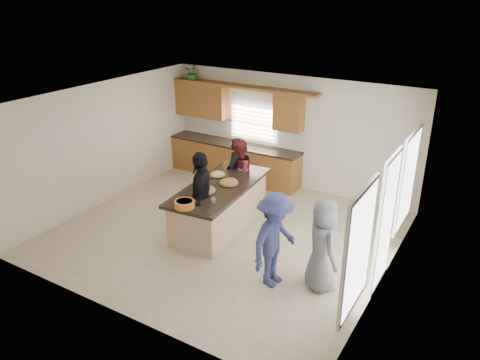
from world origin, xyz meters
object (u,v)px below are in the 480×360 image
Objects in this scene: woman_left_front at (202,196)px; woman_right_back at (275,240)px; woman_left_back at (235,173)px; woman_right_front at (322,245)px; salad_bowl at (184,204)px; woman_left_mid at (239,174)px; island at (220,207)px.

woman_right_back is (1.96, -0.67, -0.08)m from woman_left_front.
woman_left_back is 0.88× the size of woman_left_front.
woman_left_front reaches higher than woman_right_front.
woman_left_mid is at bearing 94.18° from salad_bowl.
salad_bowl is 0.22× the size of woman_right_back.
island is at bearing 0.68° from woman_left_mid.
woman_left_back reaches higher than woman_left_mid.
woman_left_front is (-0.05, -0.58, 0.47)m from island.
woman_left_mid is 1.60m from woman_left_front.
woman_left_back reaches higher than salad_bowl.
woman_left_mid is (0.11, -0.04, -0.01)m from woman_left_back.
island is 2.32m from woman_right_back.
woman_left_back is 3.17m from woman_right_back.
island is 7.47× the size of salad_bowl.
woman_left_mid is 0.88× the size of woman_left_front.
woman_left_back is at bearing 99.18° from island.
woman_right_front is at bearing -59.28° from woman_right_back.
woman_right_front is (2.63, 0.26, -0.21)m from salad_bowl.
island is at bearing 148.41° from woman_left_front.
woman_right_front is at bearing -24.53° from island.
woman_right_back reaches higher than salad_bowl.
woman_right_back is at bearing -1.71° from salad_bowl.
woman_right_back is at bearing 44.10° from woman_left_front.
island is 1.72× the size of woman_left_mid.
woman_left_back reaches higher than island.
woman_left_mid is at bearing 11.07° from woman_right_front.
woman_left_front is 2.71m from woman_right_front.
woman_left_back is at bearing 50.36° from woman_right_back.
woman_right_back reaches higher than woman_left_back.
woman_left_back is at bearing 11.55° from woman_right_front.
woman_left_front is at bearing 77.99° from woman_right_back.
island is at bearing 63.75° from woman_right_back.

